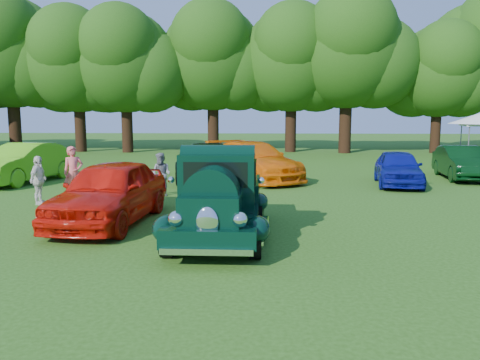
{
  "coord_description": "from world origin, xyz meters",
  "views": [
    {
      "loc": [
        1.48,
        -10.54,
        2.75
      ],
      "look_at": [
        0.85,
        1.25,
        1.1
      ],
      "focal_mm": 35.0,
      "sensor_mm": 36.0,
      "label": 1
    }
  ],
  "objects_px": {
    "red_convertible": "(110,192)",
    "back_car_lime": "(24,163)",
    "spectator_grey": "(161,174)",
    "back_car_orange": "(253,161)",
    "spectator_pink": "(74,173)",
    "hero_pickup": "(219,200)",
    "back_car_blue": "(398,168)",
    "spectator_white": "(38,180)",
    "back_car_black": "(208,162)",
    "back_car_green": "(462,163)"
  },
  "relations": [
    {
      "from": "red_convertible",
      "to": "back_car_blue",
      "type": "bearing_deg",
      "value": 41.33
    },
    {
      "from": "back_car_lime",
      "to": "back_car_orange",
      "type": "bearing_deg",
      "value": 18.15
    },
    {
      "from": "back_car_orange",
      "to": "back_car_lime",
      "type": "bearing_deg",
      "value": 155.41
    },
    {
      "from": "back_car_lime",
      "to": "spectator_pink",
      "type": "height_order",
      "value": "spectator_pink"
    },
    {
      "from": "back_car_orange",
      "to": "spectator_grey",
      "type": "relative_size",
      "value": 3.8
    },
    {
      "from": "spectator_grey",
      "to": "spectator_white",
      "type": "bearing_deg",
      "value": -130.95
    },
    {
      "from": "back_car_black",
      "to": "hero_pickup",
      "type": "bearing_deg",
      "value": -89.65
    },
    {
      "from": "back_car_black",
      "to": "back_car_lime",
      "type": "bearing_deg",
      "value": 179.92
    },
    {
      "from": "hero_pickup",
      "to": "spectator_grey",
      "type": "height_order",
      "value": "hero_pickup"
    },
    {
      "from": "back_car_blue",
      "to": "spectator_grey",
      "type": "relative_size",
      "value": 2.75
    },
    {
      "from": "back_car_black",
      "to": "spectator_grey",
      "type": "height_order",
      "value": "back_car_black"
    },
    {
      "from": "red_convertible",
      "to": "back_car_green",
      "type": "bearing_deg",
      "value": 39.89
    },
    {
      "from": "red_convertible",
      "to": "back_car_green",
      "type": "distance_m",
      "value": 15.31
    },
    {
      "from": "back_car_blue",
      "to": "back_car_green",
      "type": "bearing_deg",
      "value": 40.38
    },
    {
      "from": "back_car_orange",
      "to": "spectator_pink",
      "type": "distance_m",
      "value": 7.57
    },
    {
      "from": "hero_pickup",
      "to": "back_car_green",
      "type": "distance_m",
      "value": 13.89
    },
    {
      "from": "back_car_black",
      "to": "spectator_pink",
      "type": "distance_m",
      "value": 6.09
    },
    {
      "from": "back_car_blue",
      "to": "spectator_white",
      "type": "bearing_deg",
      "value": -150.2
    },
    {
      "from": "spectator_white",
      "to": "spectator_grey",
      "type": "bearing_deg",
      "value": -61.8
    },
    {
      "from": "red_convertible",
      "to": "back_car_black",
      "type": "relative_size",
      "value": 0.85
    },
    {
      "from": "back_car_orange",
      "to": "spectator_pink",
      "type": "xyz_separation_m",
      "value": [
        -5.76,
        -4.91,
        0.06
      ]
    },
    {
      "from": "red_convertible",
      "to": "back_car_lime",
      "type": "height_order",
      "value": "red_convertible"
    },
    {
      "from": "back_car_orange",
      "to": "back_car_blue",
      "type": "bearing_deg",
      "value": -44.29
    },
    {
      "from": "back_car_black",
      "to": "spectator_pink",
      "type": "relative_size",
      "value": 3.22
    },
    {
      "from": "red_convertible",
      "to": "spectator_pink",
      "type": "distance_m",
      "value": 4.0
    },
    {
      "from": "back_car_orange",
      "to": "spectator_white",
      "type": "xyz_separation_m",
      "value": [
        -6.47,
        -5.87,
        -0.06
      ]
    },
    {
      "from": "back_car_black",
      "to": "back_car_blue",
      "type": "bearing_deg",
      "value": -15.71
    },
    {
      "from": "back_car_orange",
      "to": "spectator_white",
      "type": "relative_size",
      "value": 3.72
    },
    {
      "from": "back_car_lime",
      "to": "red_convertible",
      "type": "bearing_deg",
      "value": -39.18
    },
    {
      "from": "back_car_lime",
      "to": "spectator_grey",
      "type": "relative_size",
      "value": 3.31
    },
    {
      "from": "hero_pickup",
      "to": "back_car_black",
      "type": "relative_size",
      "value": 0.88
    },
    {
      "from": "back_car_lime",
      "to": "back_car_black",
      "type": "relative_size",
      "value": 0.87
    },
    {
      "from": "spectator_pink",
      "to": "spectator_white",
      "type": "bearing_deg",
      "value": -163.11
    },
    {
      "from": "back_car_blue",
      "to": "back_car_lime",
      "type": "bearing_deg",
      "value": -170.94
    },
    {
      "from": "spectator_white",
      "to": "back_car_black",
      "type": "bearing_deg",
      "value": -37.52
    },
    {
      "from": "hero_pickup",
      "to": "red_convertible",
      "type": "bearing_deg",
      "value": 157.96
    },
    {
      "from": "hero_pickup",
      "to": "spectator_white",
      "type": "relative_size",
      "value": 3.25
    },
    {
      "from": "hero_pickup",
      "to": "back_car_blue",
      "type": "bearing_deg",
      "value": 52.54
    },
    {
      "from": "red_convertible",
      "to": "back_car_black",
      "type": "xyz_separation_m",
      "value": [
        1.55,
        7.98,
        -0.03
      ]
    },
    {
      "from": "spectator_white",
      "to": "red_convertible",
      "type": "bearing_deg",
      "value": -126.28
    },
    {
      "from": "back_car_blue",
      "to": "back_car_green",
      "type": "height_order",
      "value": "back_car_green"
    },
    {
      "from": "back_car_black",
      "to": "back_car_orange",
      "type": "xyz_separation_m",
      "value": [
        1.9,
        0.2,
        0.03
      ]
    },
    {
      "from": "hero_pickup",
      "to": "back_car_blue",
      "type": "height_order",
      "value": "hero_pickup"
    },
    {
      "from": "red_convertible",
      "to": "back_car_lime",
      "type": "relative_size",
      "value": 0.97
    },
    {
      "from": "red_convertible",
      "to": "back_car_orange",
      "type": "height_order",
      "value": "back_car_orange"
    },
    {
      "from": "hero_pickup",
      "to": "spectator_pink",
      "type": "relative_size",
      "value": 2.82
    },
    {
      "from": "back_car_black",
      "to": "spectator_grey",
      "type": "relative_size",
      "value": 3.8
    },
    {
      "from": "back_car_black",
      "to": "spectator_white",
      "type": "distance_m",
      "value": 7.27
    },
    {
      "from": "spectator_grey",
      "to": "spectator_white",
      "type": "distance_m",
      "value": 3.85
    },
    {
      "from": "back_car_lime",
      "to": "back_car_black",
      "type": "height_order",
      "value": "back_car_lime"
    }
  ]
}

